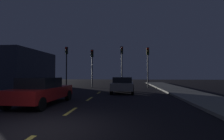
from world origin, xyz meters
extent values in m
plane|color=black|center=(0.00, 7.00, 0.00)|extent=(80.00, 80.00, 0.00)
cube|color=gray|center=(7.50, 7.00, 0.07)|extent=(3.00, 40.00, 0.15)
cube|color=#EACC4C|center=(0.00, 2.60, 0.00)|extent=(0.16, 1.60, 0.01)
cube|color=#EACC4C|center=(0.00, 6.40, 0.00)|extent=(0.16, 1.60, 0.01)
cube|color=#EACC4C|center=(0.00, 10.20, 0.00)|extent=(0.16, 1.60, 0.01)
cylinder|color=black|center=(-5.16, 15.92, 2.57)|extent=(0.14, 0.14, 5.13)
cube|color=black|center=(-5.16, 15.92, 4.68)|extent=(0.32, 0.24, 0.90)
sphere|color=red|center=(-5.16, 15.76, 4.98)|extent=(0.20, 0.20, 0.20)
sphere|color=#3F2D0C|center=(-5.16, 15.76, 4.68)|extent=(0.20, 0.20, 0.20)
sphere|color=#0C3319|center=(-5.16, 15.76, 4.38)|extent=(0.20, 0.20, 0.20)
cylinder|color=#4C4C51|center=(-1.84, 15.92, 2.37)|extent=(0.14, 0.14, 4.73)
cube|color=black|center=(-1.84, 15.92, 4.28)|extent=(0.32, 0.24, 0.90)
sphere|color=red|center=(-1.84, 15.76, 4.58)|extent=(0.20, 0.20, 0.20)
sphere|color=#3F2D0C|center=(-1.84, 15.76, 4.28)|extent=(0.20, 0.20, 0.20)
sphere|color=#0C3319|center=(-1.84, 15.76, 3.98)|extent=(0.20, 0.20, 0.20)
cylinder|color=#2D2D30|center=(1.89, 15.92, 2.54)|extent=(0.14, 0.14, 5.08)
cube|color=black|center=(1.89, 15.92, 4.63)|extent=(0.32, 0.24, 0.90)
sphere|color=red|center=(1.89, 15.76, 4.93)|extent=(0.20, 0.20, 0.20)
sphere|color=#3F2D0C|center=(1.89, 15.76, 4.63)|extent=(0.20, 0.20, 0.20)
sphere|color=#0C3319|center=(1.89, 15.76, 4.33)|extent=(0.20, 0.20, 0.20)
cylinder|color=#2D2D30|center=(5.06, 15.92, 2.46)|extent=(0.14, 0.14, 4.91)
cube|color=#382D0C|center=(5.06, 15.92, 4.46)|extent=(0.32, 0.24, 0.90)
sphere|color=red|center=(5.06, 15.76, 4.76)|extent=(0.20, 0.20, 0.20)
sphere|color=#3F2D0C|center=(5.06, 15.76, 4.46)|extent=(0.20, 0.20, 0.20)
sphere|color=#0C3319|center=(5.06, 15.76, 4.16)|extent=(0.20, 0.20, 0.20)
cube|color=gray|center=(2.15, 10.30, 0.62)|extent=(1.96, 3.91, 0.60)
cube|color=black|center=(2.15, 10.11, 1.17)|extent=(1.68, 1.78, 0.48)
cylinder|color=black|center=(1.33, 11.70, 0.32)|extent=(0.24, 0.65, 0.64)
cylinder|color=black|center=(3.06, 11.65, 0.32)|extent=(0.24, 0.65, 0.64)
cylinder|color=black|center=(1.25, 8.95, 0.32)|extent=(0.24, 0.65, 0.64)
cylinder|color=black|center=(2.97, 8.90, 0.32)|extent=(0.24, 0.65, 0.64)
cube|color=#B21919|center=(-2.16, 4.11, 0.63)|extent=(2.01, 4.37, 0.63)
cube|color=black|center=(-2.17, 3.90, 1.22)|extent=(1.71, 2.00, 0.54)
cylinder|color=black|center=(-2.97, 5.75, 0.32)|extent=(0.24, 0.65, 0.64)
cylinder|color=black|center=(-1.23, 5.69, 0.32)|extent=(0.24, 0.65, 0.64)
cylinder|color=black|center=(-3.09, 2.54, 0.32)|extent=(0.24, 0.65, 0.64)
cylinder|color=black|center=(-1.35, 2.48, 0.32)|extent=(0.24, 0.65, 0.64)
cube|color=#333847|center=(-10.60, 14.67, 2.25)|extent=(5.20, 8.72, 4.50)
camera|label=1|loc=(2.53, -4.82, 1.69)|focal=26.92mm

